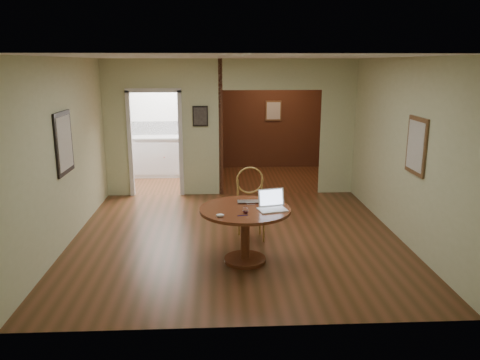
{
  "coord_description": "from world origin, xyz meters",
  "views": [
    {
      "loc": [
        -0.29,
        -6.75,
        2.62
      ],
      "look_at": [
        0.05,
        -0.2,
        0.97
      ],
      "focal_mm": 35.0,
      "sensor_mm": 36.0,
      "label": 1
    }
  ],
  "objects_px": {
    "open_laptop": "(272,204)",
    "closed_laptop": "(251,203)",
    "dining_table": "(245,222)",
    "chair": "(251,199)"
  },
  "relations": [
    {
      "from": "closed_laptop",
      "to": "chair",
      "type": "bearing_deg",
      "value": 86.2
    },
    {
      "from": "chair",
      "to": "open_laptop",
      "type": "bearing_deg",
      "value": -82.06
    },
    {
      "from": "chair",
      "to": "closed_laptop",
      "type": "relative_size",
      "value": 3.07
    },
    {
      "from": "open_laptop",
      "to": "closed_laptop",
      "type": "distance_m",
      "value": 0.35
    },
    {
      "from": "open_laptop",
      "to": "closed_laptop",
      "type": "xyz_separation_m",
      "value": [
        -0.26,
        0.23,
        -0.05
      ]
    },
    {
      "from": "chair",
      "to": "open_laptop",
      "type": "distance_m",
      "value": 1.0
    },
    {
      "from": "open_laptop",
      "to": "closed_laptop",
      "type": "height_order",
      "value": "open_laptop"
    },
    {
      "from": "dining_table",
      "to": "closed_laptop",
      "type": "height_order",
      "value": "closed_laptop"
    },
    {
      "from": "chair",
      "to": "closed_laptop",
      "type": "xyz_separation_m",
      "value": [
        -0.05,
        -0.73,
        0.16
      ]
    },
    {
      "from": "dining_table",
      "to": "closed_laptop",
      "type": "bearing_deg",
      "value": 64.81
    }
  ]
}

